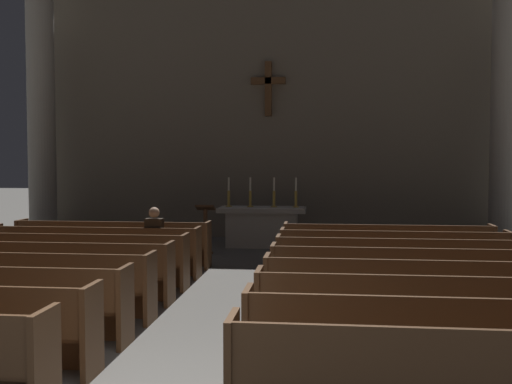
# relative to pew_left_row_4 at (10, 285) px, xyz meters

# --- Properties ---
(pew_left_row_4) EXTENTS (4.02, 0.50, 0.95)m
(pew_left_row_4) POSITION_rel_pew_left_row_4_xyz_m (0.00, 0.00, 0.00)
(pew_left_row_4) COLOR brown
(pew_left_row_4) RESTS_ON ground
(pew_left_row_5) EXTENTS (4.02, 0.50, 0.95)m
(pew_left_row_5) POSITION_rel_pew_left_row_4_xyz_m (0.00, 1.02, 0.00)
(pew_left_row_5) COLOR brown
(pew_left_row_5) RESTS_ON ground
(pew_left_row_6) EXTENTS (4.02, 0.50, 0.95)m
(pew_left_row_6) POSITION_rel_pew_left_row_4_xyz_m (0.00, 2.04, 0.00)
(pew_left_row_6) COLOR brown
(pew_left_row_6) RESTS_ON ground
(pew_left_row_7) EXTENTS (4.02, 0.50, 0.95)m
(pew_left_row_7) POSITION_rel_pew_left_row_4_xyz_m (0.00, 3.05, 0.00)
(pew_left_row_7) COLOR brown
(pew_left_row_7) RESTS_ON ground
(pew_left_row_8) EXTENTS (4.02, 0.50, 0.95)m
(pew_left_row_8) POSITION_rel_pew_left_row_4_xyz_m (0.00, 4.07, 0.00)
(pew_left_row_8) COLOR brown
(pew_left_row_8) RESTS_ON ground
(pew_right_row_1) EXTENTS (4.02, 0.50, 0.95)m
(pew_right_row_1) POSITION_rel_pew_left_row_4_xyz_m (5.53, -3.05, 0.00)
(pew_right_row_1) COLOR brown
(pew_right_row_1) RESTS_ON ground
(pew_right_row_2) EXTENTS (4.02, 0.50, 0.95)m
(pew_right_row_2) POSITION_rel_pew_left_row_4_xyz_m (5.53, -2.04, 0.00)
(pew_right_row_2) COLOR brown
(pew_right_row_2) RESTS_ON ground
(pew_right_row_3) EXTENTS (4.02, 0.50, 0.95)m
(pew_right_row_3) POSITION_rel_pew_left_row_4_xyz_m (5.53, -1.02, 0.00)
(pew_right_row_3) COLOR brown
(pew_right_row_3) RESTS_ON ground
(pew_right_row_4) EXTENTS (4.02, 0.50, 0.95)m
(pew_right_row_4) POSITION_rel_pew_left_row_4_xyz_m (5.53, 0.00, 0.00)
(pew_right_row_4) COLOR brown
(pew_right_row_4) RESTS_ON ground
(pew_right_row_5) EXTENTS (4.02, 0.50, 0.95)m
(pew_right_row_5) POSITION_rel_pew_left_row_4_xyz_m (5.53, 1.02, 0.00)
(pew_right_row_5) COLOR brown
(pew_right_row_5) RESTS_ON ground
(pew_right_row_6) EXTENTS (4.02, 0.50, 0.95)m
(pew_right_row_6) POSITION_rel_pew_left_row_4_xyz_m (5.53, 2.04, 0.00)
(pew_right_row_6) COLOR brown
(pew_right_row_6) RESTS_ON ground
(pew_right_row_7) EXTENTS (4.02, 0.50, 0.95)m
(pew_right_row_7) POSITION_rel_pew_left_row_4_xyz_m (5.53, 3.05, 0.00)
(pew_right_row_7) COLOR brown
(pew_right_row_7) RESTS_ON ground
(pew_right_row_8) EXTENTS (4.02, 0.50, 0.95)m
(pew_right_row_8) POSITION_rel_pew_left_row_4_xyz_m (5.53, 4.07, 0.00)
(pew_right_row_8) COLOR brown
(pew_right_row_8) RESTS_ON ground
(column_left_fourth) EXTENTS (1.09, 1.09, 6.89)m
(column_left_fourth) POSITION_rel_pew_left_row_4_xyz_m (-3.22, 7.61, 2.88)
(column_left_fourth) COLOR #9E998E
(column_left_fourth) RESTS_ON ground
(column_right_fourth) EXTENTS (1.09, 1.09, 6.89)m
(column_right_fourth) POSITION_rel_pew_left_row_4_xyz_m (8.75, 7.61, 2.88)
(column_right_fourth) COLOR #9E998E
(column_right_fourth) RESTS_ON ground
(altar) EXTENTS (2.20, 0.90, 1.01)m
(altar) POSITION_rel_pew_left_row_4_xyz_m (2.76, 7.20, 0.06)
(altar) COLOR #A8A399
(altar) RESTS_ON ground
(candlestick_outer_left) EXTENTS (0.16, 0.16, 0.75)m
(candlestick_outer_left) POSITION_rel_pew_left_row_4_xyz_m (1.91, 7.20, 0.77)
(candlestick_outer_left) COLOR #B79338
(candlestick_outer_left) RESTS_ON altar
(candlestick_inner_left) EXTENTS (0.16, 0.16, 0.75)m
(candlestick_inner_left) POSITION_rel_pew_left_row_4_xyz_m (2.46, 7.20, 0.77)
(candlestick_inner_left) COLOR #B79338
(candlestick_inner_left) RESTS_ON altar
(candlestick_inner_right) EXTENTS (0.16, 0.16, 0.75)m
(candlestick_inner_right) POSITION_rel_pew_left_row_4_xyz_m (3.06, 7.20, 0.77)
(candlestick_inner_right) COLOR #B79338
(candlestick_inner_right) RESTS_ON altar
(candlestick_outer_right) EXTENTS (0.16, 0.16, 0.75)m
(candlestick_outer_right) POSITION_rel_pew_left_row_4_xyz_m (3.61, 7.20, 0.77)
(candlestick_outer_right) COLOR #B79338
(candlestick_outer_right) RESTS_ON altar
(apse_with_cross) EXTENTS (13.13, 0.43, 7.57)m
(apse_with_cross) POSITION_rel_pew_left_row_4_xyz_m (2.76, 9.13, 3.31)
(apse_with_cross) COLOR #706656
(apse_with_cross) RESTS_ON ground
(lectern) EXTENTS (0.44, 0.36, 1.15)m
(lectern) POSITION_rel_pew_left_row_4_xyz_m (1.55, 6.00, 0.07)
(lectern) COLOR brown
(lectern) RESTS_ON ground
(lone_worshipper) EXTENTS (0.32, 0.43, 1.32)m
(lone_worshipper) POSITION_rel_pew_left_row_4_xyz_m (1.18, 3.09, 0.22)
(lone_worshipper) COLOR #26262B
(lone_worshipper) RESTS_ON ground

